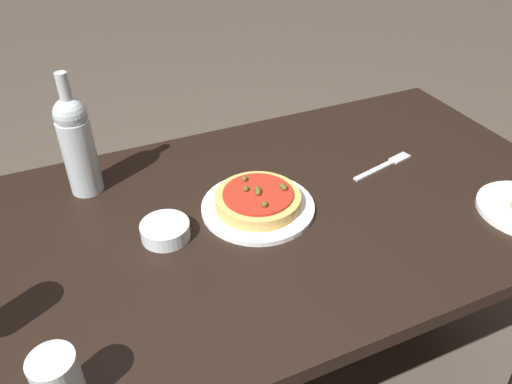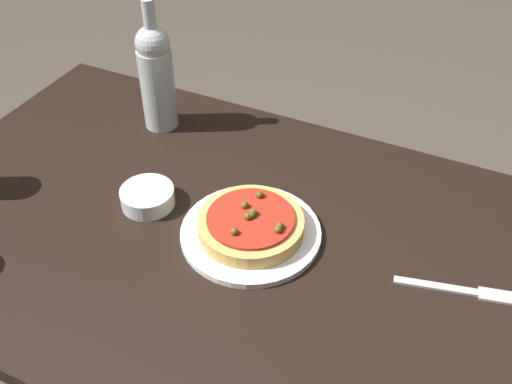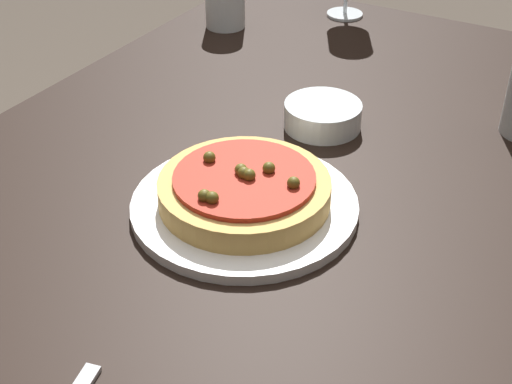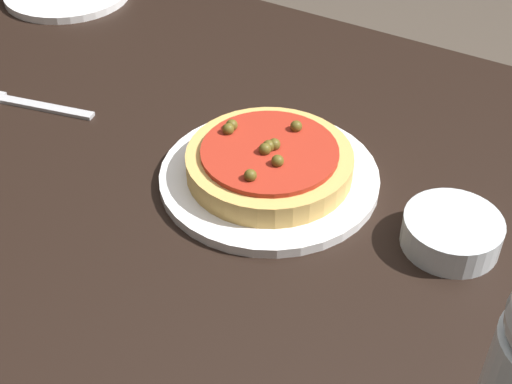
% 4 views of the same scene
% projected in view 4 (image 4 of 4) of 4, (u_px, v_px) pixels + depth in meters
% --- Properties ---
extents(dining_table, '(1.43, 0.78, 0.70)m').
position_uv_depth(dining_table, '(248.00, 219.00, 0.90)').
color(dining_table, black).
rests_on(dining_table, ground_plane).
extents(dinner_plate, '(0.25, 0.25, 0.01)m').
position_uv_depth(dinner_plate, '(269.00, 177.00, 0.82)').
color(dinner_plate, white).
rests_on(dinner_plate, dining_table).
extents(pizza, '(0.19, 0.19, 0.04)m').
position_uv_depth(pizza, '(269.00, 161.00, 0.80)').
color(pizza, tan).
rests_on(pizza, dinner_plate).
extents(side_bowl, '(0.10, 0.10, 0.03)m').
position_uv_depth(side_bowl, '(452.00, 232.00, 0.73)').
color(side_bowl, silver).
rests_on(side_bowl, dining_table).
extents(fork, '(0.19, 0.06, 0.00)m').
position_uv_depth(fork, '(18.00, 102.00, 0.95)').
color(fork, '#B7B7BC').
rests_on(fork, dining_table).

